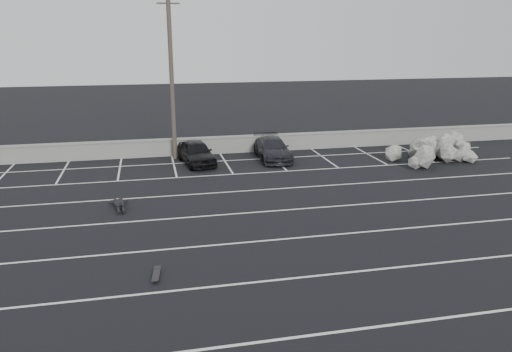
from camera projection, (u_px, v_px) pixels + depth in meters
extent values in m
plane|color=black|center=(248.00, 242.00, 18.03)|extent=(120.00, 120.00, 0.00)
cube|color=gray|center=(204.00, 146.00, 31.03)|extent=(50.00, 0.35, 1.00)
cube|color=gray|center=(203.00, 138.00, 30.89)|extent=(50.00, 0.45, 0.08)
cube|color=silver|center=(296.00, 337.00, 12.39)|extent=(36.00, 0.10, 0.01)
cube|color=silver|center=(268.00, 281.00, 15.21)|extent=(36.00, 0.10, 0.01)
cube|color=silver|center=(248.00, 242.00, 18.02)|extent=(36.00, 0.10, 0.01)
cube|color=silver|center=(234.00, 214.00, 20.84)|extent=(36.00, 0.10, 0.01)
cube|color=silver|center=(223.00, 192.00, 23.66)|extent=(36.00, 0.10, 0.01)
cube|color=silver|center=(215.00, 175.00, 26.48)|extent=(36.00, 0.10, 0.01)
cube|color=silver|center=(208.00, 162.00, 29.29)|extent=(36.00, 0.10, 0.01)
cube|color=silver|center=(4.00, 175.00, 26.57)|extent=(0.10, 5.00, 0.01)
cube|color=silver|center=(63.00, 172.00, 27.18)|extent=(0.10, 5.00, 0.01)
cube|color=silver|center=(120.00, 169.00, 27.80)|extent=(0.10, 5.00, 0.01)
cube|color=silver|center=(174.00, 166.00, 28.41)|extent=(0.10, 5.00, 0.01)
cube|color=silver|center=(226.00, 163.00, 29.03)|extent=(0.10, 5.00, 0.01)
cube|color=silver|center=(276.00, 160.00, 29.64)|extent=(0.10, 5.00, 0.01)
cube|color=silver|center=(324.00, 158.00, 30.26)|extent=(0.10, 5.00, 0.01)
cube|color=silver|center=(370.00, 155.00, 30.87)|extent=(0.10, 5.00, 0.01)
cube|color=silver|center=(414.00, 153.00, 31.49)|extent=(0.10, 5.00, 0.01)
imported|color=black|center=(196.00, 152.00, 28.68)|extent=(2.21, 4.16, 1.35)
imported|color=black|center=(273.00, 149.00, 29.76)|extent=(1.91, 4.41, 1.26)
cylinder|color=#4C4238|center=(172.00, 79.00, 28.74)|extent=(0.25, 0.25, 9.50)
cube|color=#4C4238|center=(168.00, 3.00, 27.60)|extent=(1.27, 0.08, 0.08)
cylinder|color=#252527|center=(266.00, 148.00, 30.67)|extent=(0.63, 0.63, 0.92)
cylinder|color=#252527|center=(266.00, 140.00, 30.53)|extent=(0.70, 0.70, 0.05)
cube|color=black|center=(156.00, 274.00, 15.44)|extent=(0.31, 0.86, 0.02)
cube|color=#252527|center=(157.00, 271.00, 15.72)|extent=(0.18, 0.07, 0.04)
cube|color=#252527|center=(155.00, 280.00, 15.18)|extent=(0.18, 0.07, 0.04)
cylinder|color=black|center=(154.00, 272.00, 15.71)|extent=(0.04, 0.06, 0.06)
cylinder|color=black|center=(160.00, 272.00, 15.73)|extent=(0.04, 0.06, 0.06)
cylinder|color=black|center=(152.00, 280.00, 15.18)|extent=(0.04, 0.06, 0.06)
cylinder|color=black|center=(159.00, 280.00, 15.20)|extent=(0.04, 0.06, 0.06)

